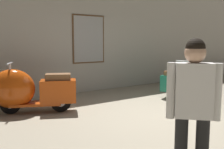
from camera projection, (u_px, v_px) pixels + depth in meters
The scene contains 5 objects.
ground_plane at pixel (163, 116), 5.19m from camera, with size 60.00×60.00×0.00m, color gray.
showroom_back_wall at pixel (84, 32), 7.61m from camera, with size 18.00×0.24×3.54m.
scooter_0 at pixel (27, 90), 5.36m from camera, with size 1.79×1.20×1.07m.
scooter_1 at pixel (179, 79), 7.36m from camera, with size 1.60×0.96×0.95m.
visitor_0 at pixel (193, 104), 2.50m from camera, with size 0.40×0.40×1.52m.
Camera 1 is at (-3.72, -3.55, 1.49)m, focal length 41.26 mm.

